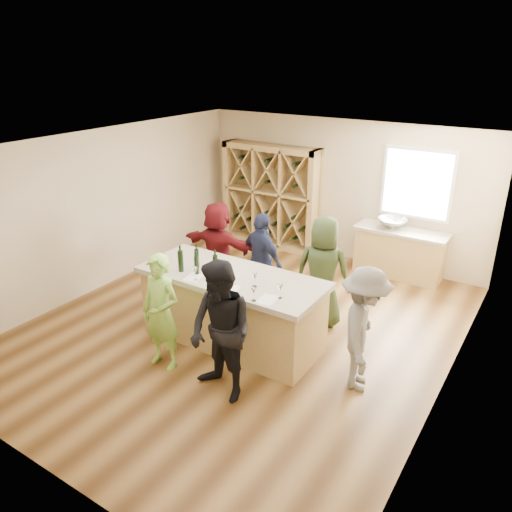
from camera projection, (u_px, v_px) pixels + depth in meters
The scene contains 32 objects.
floor at pixel (244, 329), 7.85m from camera, with size 6.00×7.00×0.10m, color brown.
ceiling at pixel (242, 143), 6.73m from camera, with size 6.00×7.00×0.10m, color white.
wall_back at pixel (342, 190), 10.05m from camera, with size 6.00×0.10×2.80m, color #CAB693.
wall_front at pixel (24, 361), 4.54m from camera, with size 6.00×0.10×2.80m, color #CAB693.
wall_left at pixel (100, 210), 8.82m from camera, with size 0.10×7.00×2.80m, color #CAB693.
wall_right at pixel (461, 295), 5.77m from camera, with size 0.10×7.00×2.80m, color #CAB693.
window_frame at pixel (417, 184), 9.10m from camera, with size 1.30×0.06×1.30m, color white.
window_pane at pixel (417, 184), 9.07m from camera, with size 1.18×0.01×1.18m, color white.
wine_rack at pixel (271, 196), 10.69m from camera, with size 2.20×0.45×2.20m, color tan.
back_counter_base at pixel (399, 254), 9.45m from camera, with size 1.60×0.58×0.86m, color tan.
back_counter_top at pixel (402, 231), 9.27m from camera, with size 1.70×0.62×0.06m, color #B2A892.
sink at pixel (392, 223), 9.32m from camera, with size 0.54×0.54×0.19m, color silver.
faucet at pixel (395, 218), 9.44m from camera, with size 0.02×0.02×0.30m, color silver.
tasting_counter_base at pixel (232, 311), 7.26m from camera, with size 2.60×1.00×1.00m, color tan.
tasting_counter_top at pixel (232, 277), 7.06m from camera, with size 2.72×1.12×0.08m, color #B2A892.
wine_bottle_b at pixel (181, 261), 7.09m from camera, with size 0.08×0.08×0.31m, color black.
wine_bottle_c at pixel (197, 258), 7.23m from camera, with size 0.07×0.07×0.28m, color black.
wine_bottle_d at pixel (197, 265), 7.02m from camera, with size 0.07×0.07×0.26m, color black.
wine_bottle_e at pixel (215, 265), 6.99m from camera, with size 0.07×0.07×0.29m, color black.
wine_glass_a at pixel (195, 274), 6.84m from camera, with size 0.07×0.07×0.19m, color white.
wine_glass_c at pixel (254, 295), 6.28m from camera, with size 0.06×0.06×0.17m, color white.
wine_glass_d at pixel (255, 280), 6.65m from camera, with size 0.07×0.07×0.20m, color white.
wine_glass_e at pixel (280, 291), 6.35m from camera, with size 0.07×0.07×0.19m, color white.
tasting_menu_a at pixel (194, 277), 6.96m from camera, with size 0.22×0.30×0.00m, color white.
tasting_menu_b at pixel (229, 290), 6.59m from camera, with size 0.23×0.32×0.00m, color white.
tasting_menu_c at pixel (268, 300), 6.34m from camera, with size 0.22×0.29×0.00m, color white.
person_near_left at pixel (161, 312), 6.59m from camera, with size 0.59×0.43×1.62m, color #8CC64C.
person_near_right at pixel (221, 332), 5.96m from camera, with size 0.87×0.48×1.80m, color black.
person_server at pixel (363, 330), 6.15m from camera, with size 1.06×0.49×1.65m, color slate.
person_far_mid at pixel (262, 260), 8.20m from camera, with size 0.95×0.49×1.62m, color #191E38.
person_far_right at pixel (323, 272), 7.61m from camera, with size 0.86×0.56×1.76m, color #263319.
person_far_left at pixel (218, 248), 8.65m from camera, with size 1.54×0.55×1.66m, color #590F14.
Camera 1 is at (3.84, -5.62, 4.03)m, focal length 35.00 mm.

